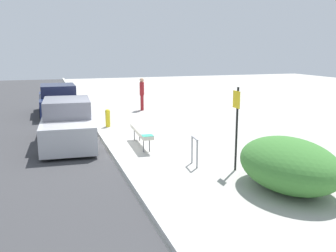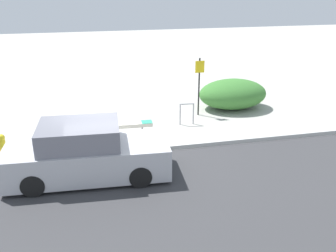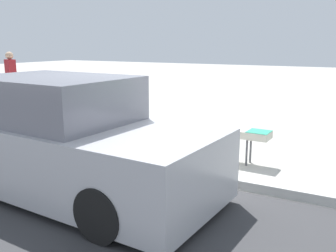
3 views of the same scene
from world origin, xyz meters
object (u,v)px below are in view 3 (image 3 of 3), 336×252
at_px(fire_hydrant, 38,121).
at_px(parked_car_near, 62,141).
at_px(bench, 207,129).
at_px(pedestrian, 11,78).

height_order(fire_hydrant, parked_car_near, parked_car_near).
relative_size(bench, pedestrian, 1.30).
height_order(fire_hydrant, pedestrian, pedestrian).
height_order(bench, parked_car_near, parked_car_near).
bearing_deg(pedestrian, parked_car_near, 164.07).
bearing_deg(fire_hydrant, pedestrian, 147.00).
bearing_deg(bench, pedestrian, 167.91).
relative_size(bench, fire_hydrant, 2.97).
bearing_deg(bench, parked_car_near, -113.11).
distance_m(bench, pedestrian, 7.70).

